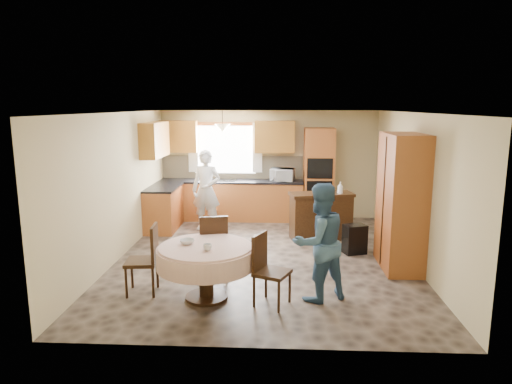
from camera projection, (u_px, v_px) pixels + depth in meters
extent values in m
cube|color=brown|center=(264.00, 258.00, 7.94)|extent=(5.00, 6.00, 0.01)
cube|color=white|center=(264.00, 112.00, 7.47)|extent=(5.00, 6.00, 0.01)
cube|color=tan|center=(268.00, 165.00, 10.65)|extent=(5.00, 0.02, 2.50)
cube|color=tan|center=(254.00, 238.00, 4.76)|extent=(5.00, 0.02, 2.50)
cube|color=tan|center=(119.00, 186.00, 7.83)|extent=(0.02, 6.00, 2.50)
cube|color=tan|center=(414.00, 189.00, 7.58)|extent=(0.02, 6.00, 2.50)
cube|color=white|center=(225.00, 149.00, 10.61)|extent=(1.40, 0.03, 1.10)
cube|color=white|center=(193.00, 147.00, 10.59)|extent=(0.22, 0.02, 1.15)
cube|color=white|center=(257.00, 148.00, 10.52)|extent=(0.22, 0.02, 1.15)
cube|color=#B96C31|center=(231.00, 201.00, 10.55)|extent=(3.30, 0.60, 0.88)
cube|color=black|center=(231.00, 181.00, 10.46)|extent=(3.30, 0.64, 0.04)
cube|color=#B96C31|center=(164.00, 209.00, 9.73)|extent=(0.60, 1.20, 0.88)
cube|color=black|center=(163.00, 188.00, 9.65)|extent=(0.64, 1.20, 0.04)
cube|color=tan|center=(232.00, 167.00, 10.69)|extent=(3.30, 0.02, 0.55)
cube|color=#BB762E|center=(179.00, 136.00, 10.46)|extent=(0.85, 0.33, 0.72)
cube|color=#BB762E|center=(275.00, 137.00, 10.36)|extent=(0.90, 0.33, 0.72)
cube|color=#BB762E|center=(155.00, 140.00, 9.46)|extent=(0.33, 1.20, 0.72)
cube|color=#B96C31|center=(319.00, 175.00, 10.32)|extent=(0.66, 0.62, 2.12)
cube|color=black|center=(320.00, 169.00, 9.98)|extent=(0.56, 0.01, 0.45)
cube|color=black|center=(319.00, 191.00, 10.07)|extent=(0.56, 0.01, 0.45)
cone|color=beige|center=(223.00, 128.00, 10.04)|extent=(0.36, 0.36, 0.18)
cube|color=#3A220F|center=(321.00, 218.00, 8.99)|extent=(1.30, 0.76, 0.87)
cube|color=black|center=(355.00, 239.00, 8.14)|extent=(0.45, 0.38, 0.53)
cube|color=#B96C31|center=(402.00, 202.00, 7.30)|extent=(0.57, 1.14, 2.18)
cylinder|color=#3A220F|center=(206.00, 275.00, 6.22)|extent=(0.19, 0.19, 0.69)
cylinder|color=#3A220F|center=(207.00, 297.00, 6.28)|extent=(0.58, 0.58, 0.04)
cylinder|color=#F0E1C4|center=(206.00, 248.00, 6.15)|extent=(1.26, 1.26, 0.05)
cylinder|color=#F0E1C4|center=(206.00, 257.00, 6.17)|extent=(1.32, 1.32, 0.27)
cube|color=#3A220F|center=(141.00, 262.00, 6.39)|extent=(0.47, 0.47, 0.05)
cube|color=#3A220F|center=(154.00, 243.00, 6.35)|extent=(0.08, 0.41, 0.51)
cylinder|color=#3A220F|center=(125.00, 283.00, 6.27)|extent=(0.04, 0.04, 0.44)
cylinder|color=#3A220F|center=(151.00, 283.00, 6.25)|extent=(0.04, 0.04, 0.44)
cylinder|color=#3A220F|center=(134.00, 273.00, 6.62)|extent=(0.04, 0.04, 0.44)
cylinder|color=#3A220F|center=(158.00, 273.00, 6.61)|extent=(0.04, 0.04, 0.44)
cube|color=#3A220F|center=(213.00, 248.00, 6.97)|extent=(0.52, 0.52, 0.05)
cube|color=#3A220F|center=(214.00, 234.00, 6.72)|extent=(0.42, 0.13, 0.52)
cylinder|color=#3A220F|center=(199.00, 267.00, 6.84)|extent=(0.04, 0.04, 0.45)
cylinder|color=#3A220F|center=(224.00, 268.00, 6.82)|extent=(0.04, 0.04, 0.45)
cylinder|color=#3A220F|center=(203.00, 259.00, 7.21)|extent=(0.04, 0.04, 0.45)
cylinder|color=#3A220F|center=(227.00, 259.00, 7.19)|extent=(0.04, 0.04, 0.45)
cube|color=#3A220F|center=(272.00, 273.00, 6.00)|extent=(0.55, 0.55, 0.05)
cube|color=#3A220F|center=(260.00, 251.00, 6.04)|extent=(0.20, 0.38, 0.49)
cylinder|color=#3A220F|center=(258.00, 295.00, 5.88)|extent=(0.04, 0.04, 0.42)
cylinder|color=#3A220F|center=(286.00, 295.00, 5.87)|extent=(0.04, 0.04, 0.42)
cylinder|color=#3A220F|center=(259.00, 284.00, 6.23)|extent=(0.04, 0.04, 0.42)
cylinder|color=#3A220F|center=(285.00, 285.00, 6.21)|extent=(0.04, 0.04, 0.42)
cube|color=gold|center=(391.00, 156.00, 9.07)|extent=(0.05, 0.53, 0.44)
cube|color=silver|center=(389.00, 156.00, 9.07)|extent=(0.01, 0.44, 0.35)
imported|color=silver|center=(282.00, 175.00, 10.32)|extent=(0.57, 0.44, 0.29)
imported|color=silver|center=(206.00, 190.00, 9.62)|extent=(0.69, 0.52, 1.70)
imported|color=#395B7C|center=(319.00, 242.00, 6.12)|extent=(0.98, 0.91, 1.61)
imported|color=#B2B2B2|center=(307.00, 194.00, 8.91)|extent=(0.27, 0.27, 0.05)
imported|color=silver|center=(340.00, 189.00, 8.86)|extent=(0.13, 0.13, 0.28)
imported|color=#B2B2B2|center=(207.00, 247.00, 5.94)|extent=(0.13, 0.13, 0.09)
imported|color=#B2B2B2|center=(187.00, 242.00, 6.23)|extent=(0.22, 0.22, 0.06)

